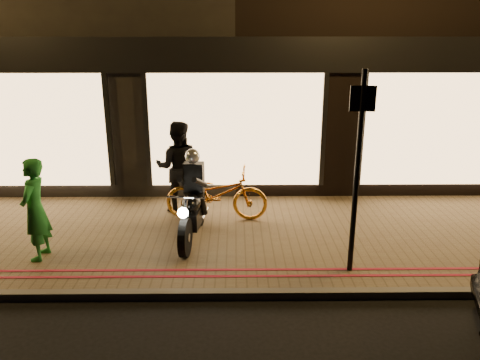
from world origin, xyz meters
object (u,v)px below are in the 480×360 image
bicycle_gold (217,194)px  sign_post (358,164)px  person_green (35,210)px  motorcycle (193,205)px

bicycle_gold → sign_post: bearing=-130.7°
person_green → motorcycle: bearing=108.1°
sign_post → bicycle_gold: 3.17m
motorcycle → bicycle_gold: motorcycle is taller
sign_post → person_green: bearing=174.5°
sign_post → motorcycle: bearing=154.5°
sign_post → person_green: 4.97m
motorcycle → sign_post: (2.48, -1.18, 1.06)m
person_green → bicycle_gold: bearing=121.6°
bicycle_gold → person_green: size_ratio=1.19×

